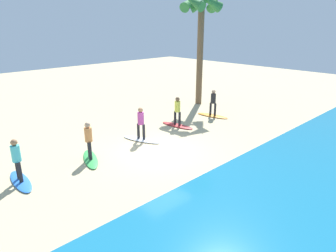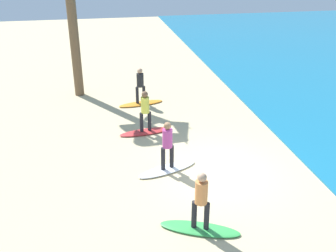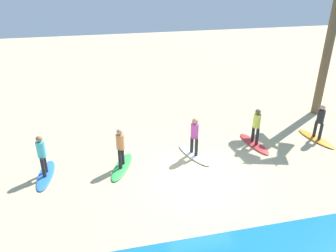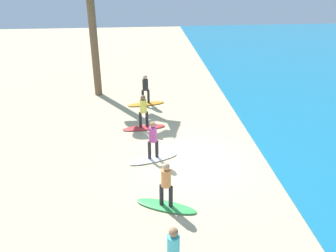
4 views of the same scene
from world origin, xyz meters
The scene contains 11 objects.
ground_plane centered at (0.00, 0.00, 0.00)m, with size 60.00×60.00×0.00m, color #CCB789.
surfboard_orange centered at (-6.33, -1.73, 0.04)m, with size 2.10×0.56×0.09m, color orange.
surfer_orange centered at (-6.33, -1.73, 1.04)m, with size 0.32×0.45×1.64m.
surfboard_red centered at (-3.31, -1.92, 0.04)m, with size 2.10×0.56×0.09m, color red.
surfer_red centered at (-3.31, -1.92, 1.04)m, with size 0.32×0.46×1.64m.
surfboard_white centered at (-0.38, -1.61, 0.04)m, with size 2.10×0.56×0.09m, color white.
surfer_white centered at (-0.38, -1.61, 1.04)m, with size 0.32×0.44×1.64m.
surfboard_green centered at (2.69, -1.33, 0.04)m, with size 2.10×0.56×0.09m, color green.
surfer_green centered at (2.69, -1.33, 1.04)m, with size 0.32×0.44×1.64m.
surfboard_blue centered at (5.59, -1.40, 0.04)m, with size 2.10×0.56×0.09m, color blue.
surfer_blue centered at (5.59, -1.40, 1.04)m, with size 0.32×0.46×1.64m.
Camera 3 is at (3.40, 10.09, 7.32)m, focal length 35.77 mm.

